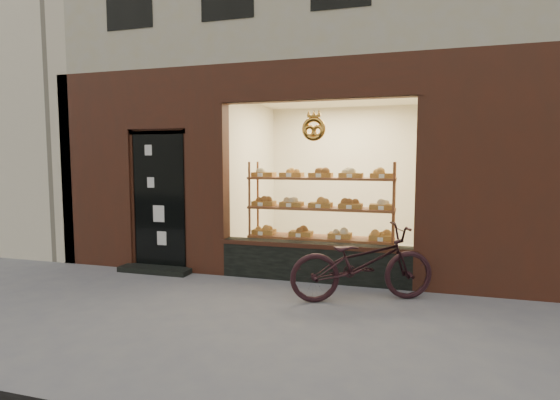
% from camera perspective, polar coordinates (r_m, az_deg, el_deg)
% --- Properties ---
extents(ground, '(90.00, 90.00, 0.00)m').
position_cam_1_polar(ground, '(4.59, -7.09, -16.89)').
color(ground, '#565660').
extents(display_shelf, '(2.20, 0.45, 1.70)m').
position_cam_1_polar(display_shelf, '(6.62, 5.30, -2.08)').
color(display_shelf, brown).
rests_on(display_shelf, ground).
extents(bicycle, '(1.89, 1.28, 0.94)m').
position_cam_1_polar(bicycle, '(5.50, 10.66, -8.07)').
color(bicycle, black).
rests_on(bicycle, ground).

